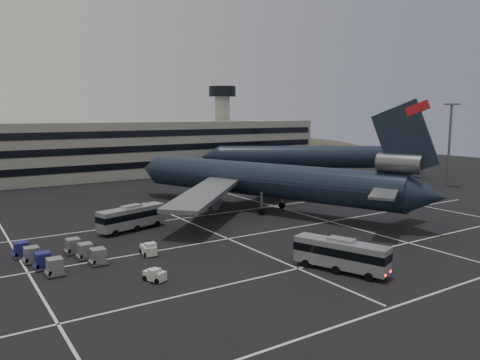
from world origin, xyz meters
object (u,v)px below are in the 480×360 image
at_px(bus_far, 132,216).
at_px(uld_cluster, 58,255).
at_px(trijet_main, 265,180).
at_px(bus_near, 341,253).
at_px(tug_a, 149,249).

xyz_separation_m(bus_far, uld_cluster, (-11.78, -9.40, -1.08)).
bearing_deg(trijet_main, bus_near, -132.50).
height_order(tug_a, uld_cluster, uld_cluster).
height_order(trijet_main, bus_near, trijet_main).
xyz_separation_m(trijet_main, uld_cluster, (-35.03, -10.07, -4.39)).
distance_m(bus_near, uld_cluster, 30.31).
height_order(trijet_main, tug_a, trijet_main).
height_order(bus_near, uld_cluster, bus_near).
xyz_separation_m(bus_near, tug_a, (-14.49, 15.97, -1.23)).
relative_size(trijet_main, bus_far, 5.38).
bearing_deg(uld_cluster, tug_a, -16.79).
distance_m(bus_near, bus_far, 30.62).
bearing_deg(trijet_main, uld_cluster, 174.86).
relative_size(bus_near, tug_a, 4.05).
height_order(trijet_main, bus_far, trijet_main).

